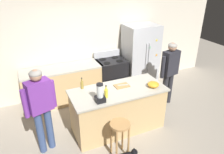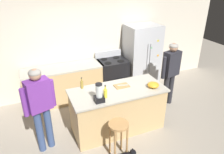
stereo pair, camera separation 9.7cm
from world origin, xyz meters
The scene contains 15 objects.
ground_plane centered at (0.00, 0.00, 0.00)m, with size 14.00×14.00×0.00m, color #9E9384.
back_wall centered at (0.00, 1.95, 1.35)m, with size 8.00×0.10×2.70m, color beige.
kitchen_island centered at (0.00, 0.00, 0.47)m, with size 1.94×0.85×0.95m.
back_counter_run centered at (-0.80, 1.55, 0.47)m, with size 2.00×0.64×0.95m.
refrigerator centered at (1.41, 1.50, 0.91)m, with size 0.90×0.73×1.82m.
stove_range centered at (0.52, 1.52, 0.48)m, with size 0.76×0.65×1.13m.
person_by_island_left centered at (-1.50, -0.02, 1.01)m, with size 0.59×0.33×1.66m.
person_by_sink_right centered at (1.57, 0.38, 0.98)m, with size 0.60×0.29×1.62m.
bar_stool centered at (-0.31, -0.72, 0.55)m, with size 0.36×0.36×0.72m.
blender_appliance centered at (-0.49, -0.26, 1.10)m, with size 0.17×0.17×0.36m.
bottle_vinegar centered at (-0.64, 0.35, 1.03)m, with size 0.06×0.06×0.24m.
bottle_soda centered at (-0.33, -0.17, 1.04)m, with size 0.07×0.07×0.26m.
mixing_bowl centered at (0.71, -0.18, 1.00)m, with size 0.24×0.24×0.11m, color orange.
cutting_board centered at (0.13, 0.10, 0.96)m, with size 0.30×0.20×0.02m, color #B7844C.
chef_knife centered at (0.15, 0.10, 0.97)m, with size 0.22×0.03×0.01m, color #B7BABF.
Camera 1 is at (-1.65, -3.38, 3.06)m, focal length 34.44 mm.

